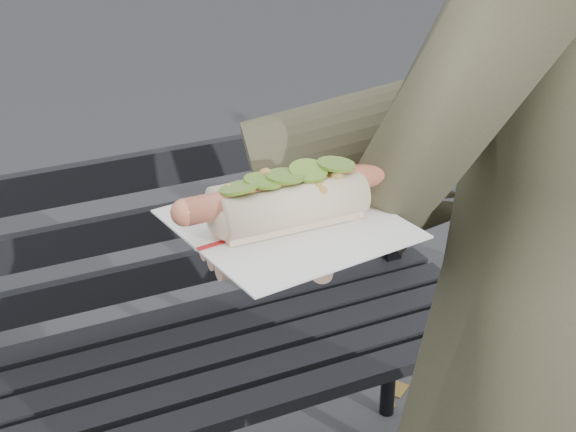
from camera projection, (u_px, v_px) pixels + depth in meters
park_bench at (144, 334)px, 1.85m from camera, size 1.50×0.44×0.88m
person at (537, 325)px, 1.16m from camera, size 0.77×0.60×1.86m
held_hotdog at (431, 130)px, 0.92m from camera, size 0.63×0.30×0.20m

